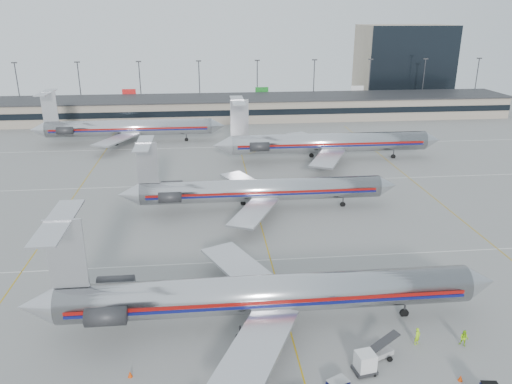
{
  "coord_description": "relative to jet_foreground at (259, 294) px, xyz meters",
  "views": [
    {
      "loc": [
        -7.49,
        -45.27,
        29.25
      ],
      "look_at": [
        -0.54,
        22.66,
        4.5
      ],
      "focal_mm": 35.0,
      "sensor_mm": 36.0,
      "label": 1
    }
  ],
  "objects": [
    {
      "name": "cone_right",
      "position": [
        16.04,
        -9.67,
        -3.26
      ],
      "size": [
        0.54,
        0.54,
        0.55
      ],
      "primitive_type": "cone",
      "rotation": [
        0.0,
        0.0,
        -0.41
      ],
      "color": "#D73D07",
      "rests_on": "ground"
    },
    {
      "name": "jet_third_row",
      "position": [
        19.84,
        56.49,
        0.26
      ],
      "size": [
        47.84,
        29.43,
        13.08
      ],
      "color": "silver",
      "rests_on": "ground"
    },
    {
      "name": "ramp_worker_near",
      "position": [
        14.36,
        -4.55,
        -2.69
      ],
      "size": [
        0.74,
        0.66,
        1.71
      ],
      "primitive_type": "imported",
      "rotation": [
        0.0,
        0.0,
        0.5
      ],
      "color": "#A3E515",
      "rests_on": "ground"
    },
    {
      "name": "terminal",
      "position": [
        2.95,
        101.48,
        -0.38
      ],
      "size": [
        162.0,
        17.0,
        6.25
      ],
      "color": "gray",
      "rests_on": "ground"
    },
    {
      "name": "jet_back_row",
      "position": [
        -23.32,
        75.99,
        0.04
      ],
      "size": [
        45.08,
        27.73,
        12.33
      ],
      "color": "silver",
      "rests_on": "ground"
    },
    {
      "name": "jet_foreground",
      "position": [
        0.0,
        0.0,
        0.0
      ],
      "size": [
        46.62,
        27.45,
        12.2
      ],
      "color": "silver",
      "rests_on": "ground"
    },
    {
      "name": "cone_left",
      "position": [
        -11.68,
        -6.35,
        -3.26
      ],
      "size": [
        0.43,
        0.43,
        0.56
      ],
      "primitive_type": "cone",
      "rotation": [
        0.0,
        0.0,
        0.05
      ],
      "color": "#D73D07",
      "rests_on": "ground"
    },
    {
      "name": "ramp_worker_far",
      "position": [
        18.56,
        -5.23,
        -2.73
      ],
      "size": [
        1.0,
        0.99,
        1.63
      ],
      "primitive_type": "imported",
      "rotation": [
        0.0,
        0.0,
        -0.73
      ],
      "color": "#94D814",
      "rests_on": "ground"
    },
    {
      "name": "jet_second_row",
      "position": [
        2.86,
        30.44,
        -0.24
      ],
      "size": [
        43.44,
        25.58,
        11.37
      ],
      "color": "silver",
      "rests_on": "ground"
    },
    {
      "name": "light_mast_row",
      "position": [
        2.95,
        115.5,
        5.04
      ],
      "size": [
        163.6,
        0.4,
        15.28
      ],
      "color": "#38383D",
      "rests_on": "ground"
    },
    {
      "name": "belt_loader",
      "position": [
        9.81,
        -6.15,
        -2.95
      ],
      "size": [
        4.29,
        2.54,
        2.2
      ],
      "rotation": [
        0.0,
        0.0,
        0.4
      ],
      "color": "#9E9E9E",
      "rests_on": "ground"
    },
    {
      "name": "apron_markings",
      "position": [
        2.95,
        13.5,
        -3.53
      ],
      "size": [
        160.0,
        0.15,
        0.02
      ],
      "primitive_type": "cube",
      "color": "silver",
      "rests_on": "ground"
    },
    {
      "name": "ground",
      "position": [
        2.95,
        3.5,
        -3.54
      ],
      "size": [
        260.0,
        260.0,
        0.0
      ],
      "primitive_type": "plane",
      "color": "gray",
      "rests_on": "ground"
    },
    {
      "name": "distant_building",
      "position": [
        64.95,
        131.5,
        8.96
      ],
      "size": [
        30.0,
        20.0,
        25.0
      ],
      "primitive_type": "cube",
      "color": "tan",
      "rests_on": "ground"
    },
    {
      "name": "uld_container",
      "position": [
        8.32,
        -7.83,
        -2.55
      ],
      "size": [
        2.1,
        1.85,
        1.97
      ],
      "rotation": [
        0.0,
        0.0,
        0.18
      ],
      "color": "#2D2D30",
      "rests_on": "ground"
    }
  ]
}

